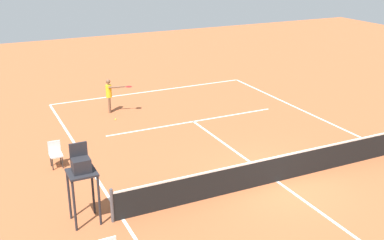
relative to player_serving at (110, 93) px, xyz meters
The scene contains 7 objects.
ground_plane 9.96m from the player_serving, 107.73° to the left, with size 60.00×60.00×0.00m, color #AD5933.
court_lines 9.96m from the player_serving, 107.73° to the left, with size 11.07×23.88×0.01m.
tennis_net 9.92m from the player_serving, 107.73° to the left, with size 11.67×0.10×1.07m.
player_serving is the anchor object (origin of this frame).
tennis_ball 1.50m from the player_serving, 83.15° to the left, with size 0.07×0.07×0.07m, color #CCE033.
umpire_chair 9.72m from the player_serving, 69.06° to the left, with size 0.80×0.80×2.41m.
courtside_chair_mid 6.11m from the player_serving, 54.66° to the left, with size 0.44×0.46×0.95m.
Camera 1 is at (8.89, 11.74, 7.53)m, focal length 44.35 mm.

